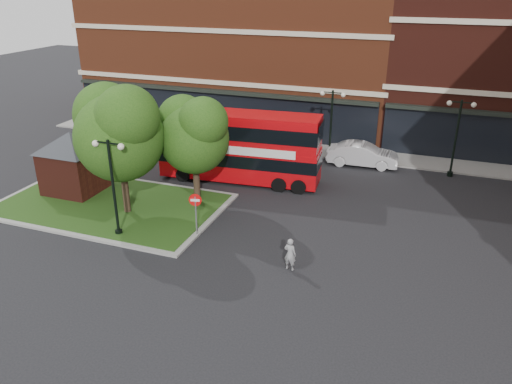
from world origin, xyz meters
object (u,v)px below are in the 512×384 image
at_px(car_silver, 281,139).
at_px(woman, 290,254).
at_px(bus, 239,142).
at_px(car_white, 363,155).

bearing_deg(car_silver, woman, -167.97).
xyz_separation_m(bus, woman, (6.00, -9.01, -1.74)).
relative_size(woman, car_silver, 0.33).
bearing_deg(car_silver, bus, 168.53).
height_order(bus, woman, bus).
bearing_deg(car_white, bus, 124.68).
height_order(car_silver, car_white, car_silver).
height_order(woman, car_silver, car_silver).
bearing_deg(bus, woman, -61.26).
relative_size(bus, woman, 6.65).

